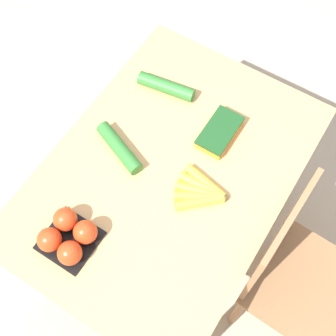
% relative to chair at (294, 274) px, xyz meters
% --- Properties ---
extents(ground_plane, '(12.00, 12.00, 0.00)m').
position_rel_chair_xyz_m(ground_plane, '(0.00, -0.57, -0.49)').
color(ground_plane, '#B7A88E').
extents(dining_table, '(1.16, 0.82, 0.77)m').
position_rel_chair_xyz_m(dining_table, '(0.00, -0.57, 0.16)').
color(dining_table, tan).
rests_on(dining_table, ground_plane).
extents(chair, '(0.44, 0.42, 0.94)m').
position_rel_chair_xyz_m(chair, '(0.00, 0.00, 0.00)').
color(chair, '#8E6642').
rests_on(chair, ground_plane).
extents(banana_bunch, '(0.18, 0.19, 0.03)m').
position_rel_chair_xyz_m(banana_bunch, '(0.02, -0.43, 0.30)').
color(banana_bunch, brown).
rests_on(banana_bunch, dining_table).
extents(tomato_pack, '(0.18, 0.18, 0.09)m').
position_rel_chair_xyz_m(tomato_pack, '(0.40, -0.71, 0.33)').
color(tomato_pack, black).
rests_on(tomato_pack, dining_table).
extents(carrot_bag, '(0.19, 0.11, 0.04)m').
position_rel_chair_xyz_m(carrot_bag, '(-0.23, -0.49, 0.31)').
color(carrot_bag, orange).
rests_on(carrot_bag, dining_table).
extents(cucumber_near, '(0.09, 0.23, 0.05)m').
position_rel_chair_xyz_m(cucumber_near, '(-0.30, -0.77, 0.31)').
color(cucumber_near, '#2D702D').
rests_on(cucumber_near, dining_table).
extents(cucumber_far, '(0.13, 0.23, 0.05)m').
position_rel_chair_xyz_m(cucumber_far, '(0.03, -0.77, 0.31)').
color(cucumber_far, '#2D702D').
rests_on(cucumber_far, dining_table).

